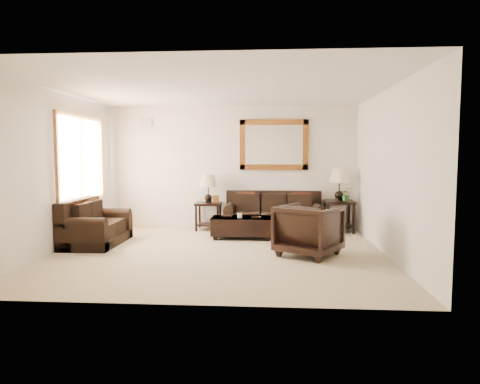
# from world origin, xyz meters

# --- Properties ---
(room) EXTENTS (5.51, 5.01, 2.71)m
(room) POSITION_xyz_m (0.00, 0.00, 1.35)
(room) COLOR tan
(room) RESTS_ON ground
(window) EXTENTS (0.07, 1.96, 1.66)m
(window) POSITION_xyz_m (-2.70, 0.90, 1.55)
(window) COLOR white
(window) RESTS_ON room
(mirror) EXTENTS (1.50, 0.06, 1.10)m
(mirror) POSITION_xyz_m (0.94, 2.47, 1.85)
(mirror) COLOR #552B11
(mirror) RESTS_ON room
(air_vent) EXTENTS (0.25, 0.02, 0.18)m
(air_vent) POSITION_xyz_m (-1.90, 2.48, 2.35)
(air_vent) COLOR #999999
(air_vent) RESTS_ON room
(sofa) EXTENTS (2.06, 0.89, 0.84)m
(sofa) POSITION_xyz_m (0.94, 2.09, 0.31)
(sofa) COLOR black
(sofa) RESTS_ON room
(loveseat) EXTENTS (0.87, 1.46, 0.82)m
(loveseat) POSITION_xyz_m (-2.35, 0.54, 0.30)
(loveseat) COLOR black
(loveseat) RESTS_ON room
(end_table_left) EXTENTS (0.55, 0.55, 1.20)m
(end_table_left) POSITION_xyz_m (-0.47, 2.19, 0.78)
(end_table_left) COLOR black
(end_table_left) RESTS_ON room
(end_table_right) EXTENTS (0.61, 0.61, 1.34)m
(end_table_right) POSITION_xyz_m (2.33, 2.16, 0.87)
(end_table_right) COLOR black
(end_table_right) RESTS_ON room
(coffee_table) EXTENTS (1.21, 0.65, 0.51)m
(coffee_table) POSITION_xyz_m (0.33, 1.29, 0.26)
(coffee_table) COLOR black
(coffee_table) RESTS_ON room
(armchair) EXTENTS (1.20, 1.18, 0.92)m
(armchair) POSITION_xyz_m (1.50, -0.08, 0.46)
(armchair) COLOR black
(armchair) RESTS_ON floor
(potted_plant) EXTENTS (0.27, 0.30, 0.22)m
(potted_plant) POSITION_xyz_m (2.46, 2.05, 0.77)
(potted_plant) COLOR #29551D
(potted_plant) RESTS_ON end_table_right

